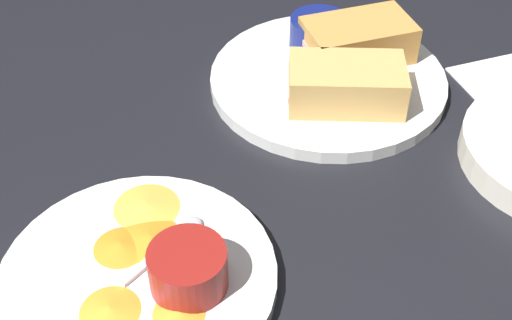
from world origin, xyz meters
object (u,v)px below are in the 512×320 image
(spoon_by_dark_ramekin, at_px, (309,68))
(ramekin_light_gravy, at_px, (188,268))
(sandwich_half_near, at_px, (346,84))
(plate_chips_companion, at_px, (138,279))
(sandwich_half_far, at_px, (358,40))
(ramekin_dark_sauce, at_px, (319,32))
(plate_sandwich_main, at_px, (328,80))
(spoon_by_gravy_ramekin, at_px, (178,236))

(spoon_by_dark_ramekin, relative_size, ramekin_light_gravy, 1.23)
(sandwich_half_near, height_order, plate_chips_companion, sandwich_half_near)
(sandwich_half_near, xyz_separation_m, ramekin_light_gravy, (0.26, 0.16, -0.00))
(sandwich_half_far, xyz_separation_m, ramekin_light_gravy, (0.32, 0.23, -0.00))
(ramekin_dark_sauce, distance_m, spoon_by_dark_ramekin, 0.06)
(plate_sandwich_main, bearing_deg, ramekin_light_gravy, 38.70)
(plate_sandwich_main, relative_size, ramekin_dark_sauce, 3.86)
(spoon_by_dark_ramekin, height_order, spoon_by_gravy_ramekin, same)
(sandwich_half_far, bearing_deg, plate_sandwich_main, 19.61)
(plate_sandwich_main, relative_size, spoon_by_gravy_ramekin, 2.98)
(ramekin_dark_sauce, distance_m, ramekin_light_gravy, 0.40)
(sandwich_half_near, distance_m, ramekin_dark_sauce, 0.12)
(ramekin_dark_sauce, height_order, spoon_by_dark_ramekin, ramekin_dark_sauce)
(spoon_by_dark_ramekin, bearing_deg, sandwich_half_far, -179.30)
(plate_chips_companion, bearing_deg, spoon_by_gravy_ramekin, -155.65)
(sandwich_half_far, height_order, spoon_by_dark_ramekin, sandwich_half_far)
(sandwich_half_far, relative_size, plate_chips_companion, 0.57)
(ramekin_dark_sauce, distance_m, spoon_by_gravy_ramekin, 0.36)
(ramekin_dark_sauce, relative_size, plate_chips_companion, 0.30)
(sandwich_half_near, xyz_separation_m, plate_chips_companion, (0.30, 0.13, -0.03))
(sandwich_half_near, bearing_deg, ramekin_light_gravy, 32.03)
(plate_sandwich_main, distance_m, ramekin_dark_sauce, 0.07)
(spoon_by_gravy_ramekin, bearing_deg, spoon_by_dark_ramekin, -143.34)
(ramekin_dark_sauce, bearing_deg, sandwich_half_far, 125.08)
(plate_chips_companion, relative_size, ramekin_light_gravy, 3.65)
(ramekin_dark_sauce, bearing_deg, ramekin_light_gravy, 43.57)
(ramekin_light_gravy, bearing_deg, plate_chips_companion, -39.81)
(sandwich_half_near, xyz_separation_m, spoon_by_dark_ramekin, (0.01, -0.07, -0.02))
(sandwich_half_near, bearing_deg, plate_sandwich_main, -100.39)
(sandwich_half_far, xyz_separation_m, plate_chips_companion, (0.36, 0.20, -0.03))
(plate_chips_companion, bearing_deg, plate_sandwich_main, -148.94)
(sandwich_half_near, xyz_separation_m, sandwich_half_far, (-0.06, -0.07, 0.00))
(sandwich_half_far, bearing_deg, ramekin_light_gravy, 36.14)
(spoon_by_dark_ramekin, bearing_deg, ramekin_light_gravy, 42.71)
(sandwich_half_far, height_order, ramekin_dark_sauce, sandwich_half_far)
(spoon_by_dark_ramekin, xyz_separation_m, plate_chips_companion, (0.29, 0.20, -0.01))
(spoon_by_dark_ramekin, bearing_deg, sandwich_half_near, 95.57)
(sandwich_half_far, xyz_separation_m, spoon_by_gravy_ramekin, (0.31, 0.18, -0.02))
(plate_sandwich_main, distance_m, plate_chips_companion, 0.36)
(spoon_by_dark_ramekin, xyz_separation_m, spoon_by_gravy_ramekin, (0.24, 0.18, 0.00))
(sandwich_half_near, distance_m, sandwich_half_far, 0.09)
(spoon_by_dark_ramekin, bearing_deg, ramekin_dark_sauce, -131.33)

